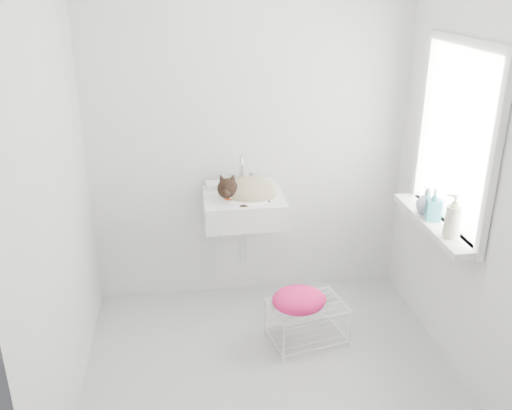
{
  "coord_description": "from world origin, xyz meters",
  "views": [
    {
      "loc": [
        -0.45,
        -2.67,
        2.2
      ],
      "look_at": [
        -0.02,
        0.5,
        0.88
      ],
      "focal_mm": 39.2,
      "sensor_mm": 36.0,
      "label": 1
    }
  ],
  "objects": [
    {
      "name": "bottle_a",
      "position": [
        1.0,
        -0.04,
        0.85
      ],
      "size": [
        0.1,
        0.1,
        0.22
      ],
      "primitive_type": "imported",
      "rotation": [
        0.0,
        0.0,
        4.45
      ],
      "color": "beige",
      "rests_on": "windowsill"
    },
    {
      "name": "sink",
      "position": [
        -0.07,
        0.74,
        0.85
      ],
      "size": [
        0.53,
        0.46,
        0.21
      ],
      "primitive_type": "cube",
      "color": "white",
      "rests_on": "back_wall"
    },
    {
      "name": "bottle_b",
      "position": [
        1.0,
        0.21,
        0.85
      ],
      "size": [
        0.1,
        0.1,
        0.19
      ],
      "primitive_type": "imported",
      "rotation": [
        0.0,
        0.0,
        2.91
      ],
      "color": "teal",
      "rests_on": "windowsill"
    },
    {
      "name": "window_glass",
      "position": [
        1.09,
        0.2,
        1.35
      ],
      "size": [
        0.01,
        0.8,
        1.0
      ],
      "primitive_type": "cube",
      "color": "white",
      "rests_on": "right_wall"
    },
    {
      "name": "towel",
      "position": [
        0.21,
        0.23,
        0.3
      ],
      "size": [
        0.34,
        0.25,
        0.14
      ],
      "primitive_type": "ellipsoid",
      "rotation": [
        0.0,
        0.0,
        -0.02
      ],
      "color": "#F82A2D",
      "rests_on": "wire_rack"
    },
    {
      "name": "cat",
      "position": [
        -0.06,
        0.72,
        0.89
      ],
      "size": [
        0.41,
        0.34,
        0.25
      ],
      "rotation": [
        0.0,
        0.0,
        0.08
      ],
      "color": "#B8AE87",
      "rests_on": "sink"
    },
    {
      "name": "left_wall",
      "position": [
        -1.1,
        0.0,
        1.25
      ],
      "size": [
        0.02,
        2.0,
        2.5
      ],
      "primitive_type": "cube",
      "color": "silver",
      "rests_on": "ground"
    },
    {
      "name": "window_frame",
      "position": [
        1.07,
        0.2,
        1.35
      ],
      "size": [
        0.04,
        0.9,
        1.1
      ],
      "primitive_type": "cube",
      "color": "white",
      "rests_on": "right_wall"
    },
    {
      "name": "bottle_c",
      "position": [
        1.0,
        0.3,
        0.85
      ],
      "size": [
        0.18,
        0.18,
        0.17
      ],
      "primitive_type": "imported",
      "rotation": [
        0.0,
        0.0,
        3.81
      ],
      "color": "#9DA7BD",
      "rests_on": "windowsill"
    },
    {
      "name": "windowsill",
      "position": [
        1.01,
        0.2,
        0.83
      ],
      "size": [
        0.16,
        0.88,
        0.04
      ],
      "primitive_type": "cube",
      "color": "white",
      "rests_on": "right_wall"
    },
    {
      "name": "floor",
      "position": [
        0.0,
        0.0,
        0.0
      ],
      "size": [
        2.2,
        2.0,
        0.02
      ],
      "primitive_type": "cube",
      "color": "#B1B3B4",
      "rests_on": "ground"
    },
    {
      "name": "right_wall",
      "position": [
        1.1,
        0.0,
        1.25
      ],
      "size": [
        0.02,
        2.0,
        2.5
      ],
      "primitive_type": "cube",
      "color": "silver",
      "rests_on": "ground"
    },
    {
      "name": "faucet",
      "position": [
        -0.07,
        0.92,
        0.99
      ],
      "size": [
        0.19,
        0.13,
        0.19
      ],
      "primitive_type": null,
      "color": "silver",
      "rests_on": "sink"
    },
    {
      "name": "back_wall",
      "position": [
        0.0,
        1.0,
        1.25
      ],
      "size": [
        2.2,
        0.02,
        2.5
      ],
      "primitive_type": "cube",
      "color": "silver",
      "rests_on": "ground"
    },
    {
      "name": "wire_rack",
      "position": [
        0.28,
        0.29,
        0.15
      ],
      "size": [
        0.51,
        0.41,
        0.27
      ],
      "primitive_type": "cube",
      "rotation": [
        0.0,
        0.0,
        0.21
      ],
      "color": "white",
      "rests_on": "floor"
    }
  ]
}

